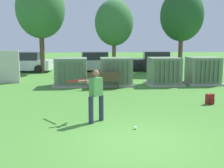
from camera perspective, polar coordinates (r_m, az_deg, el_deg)
ground_plane at (r=7.69m, az=5.34°, el=-11.60°), size 96.00×96.00×0.00m
transformer_west at (r=16.36m, az=-8.32°, el=2.37°), size 2.10×1.70×1.62m
transformer_mid_west at (r=16.42m, az=0.81°, el=2.49°), size 2.10×1.70×1.62m
transformer_mid_east at (r=16.81m, az=10.57°, el=2.49°), size 2.10×1.70×1.62m
transformer_east at (r=17.67m, az=18.05°, el=2.52°), size 2.10×1.70×1.62m
park_bench at (r=15.17m, az=-1.62°, el=0.96°), size 1.82×0.49×0.92m
batter at (r=9.17m, az=-3.53°, el=-1.80°), size 1.31×1.33×1.74m
sports_ball at (r=8.64m, az=4.74°, el=-8.88°), size 0.09×0.09×0.09m
backpack at (r=12.43m, az=19.33°, el=-2.94°), size 0.37×0.34×0.44m
tree_left at (r=22.99m, az=-14.36°, el=14.50°), size 3.76×3.76×7.19m
tree_center_left at (r=22.13m, az=0.41°, el=12.32°), size 2.98×2.98×5.69m
tree_center_right at (r=23.69m, az=14.04°, el=13.35°), size 3.45×3.45×6.59m
parked_car_leftmost at (r=24.12m, az=-17.14°, el=4.18°), size 4.34×2.22×1.62m
parked_car_left_of_center at (r=23.50m, az=-3.84°, el=4.45°), size 4.33×2.20×1.62m
parked_car_right_of_center at (r=24.24m, az=8.70°, el=4.51°), size 4.35×2.24×1.62m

